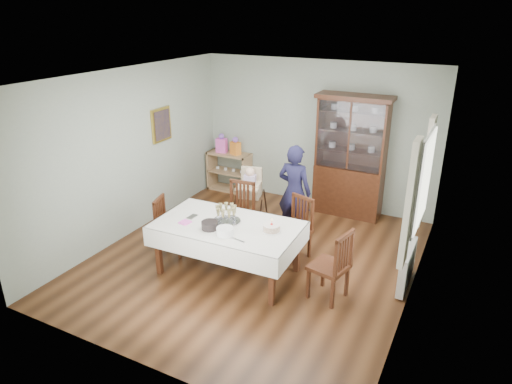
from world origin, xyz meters
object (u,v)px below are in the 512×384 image
Objects in this scene: chair_end_right at (329,278)px; woman at (294,192)px; dining_table at (228,248)px; chair_far_left at (238,226)px; chair_far_right at (294,240)px; chair_end_left at (172,237)px; birthday_cake at (272,228)px; high_chair at (250,204)px; china_cabinet at (351,155)px; gift_bag_orange at (235,147)px; champagne_tray at (226,217)px; gift_bag_pink at (222,144)px; sideboard at (229,172)px.

woman is at bearing -129.76° from chair_end_right.
dining_table is 0.90m from chair_far_left.
chair_end_left is at bearing -139.79° from chair_far_right.
chair_end_left is 1.79m from birthday_cake.
chair_end_right reaches higher than chair_far_right.
chair_far_left is 0.92× the size of high_chair.
chair_far_right is 1.25m from high_chair.
gift_bag_orange is (-2.34, 0.00, -0.16)m from china_cabinet.
woman is 1.45× the size of high_chair.
birthday_cake is (-0.84, 0.02, 0.52)m from chair_end_right.
chair_end_right is at bearing -50.26° from high_chair.
chair_end_left reaches higher than dining_table.
china_cabinet is 5.41× the size of champagne_tray.
chair_far_left is 2.49m from gift_bag_pink.
champagne_tray reaches higher than sideboard.
champagne_tray is at bearing -109.55° from china_cabinet.
chair_far_left is at bearing 141.04° from birthday_cake.
chair_end_right is (1.48, 0.06, -0.09)m from dining_table.
high_chair is 1.95m from gift_bag_pink.
gift_bag_pink reaches higher than birthday_cake.
high_chair is (-0.79, -0.04, -0.36)m from woman.
high_chair is 1.74m from gift_bag_orange.
china_cabinet reaches higher than chair_end_left.
dining_table is 1.51m from high_chair.
chair_end_left is (-0.76, -0.74, -0.03)m from chair_far_left.
dining_table is 2.26× the size of sideboard.
high_chair is at bearing -44.29° from gift_bag_pink.
birthday_cake is at bearing -48.24° from gift_bag_pink.
chair_end_right is 1.62m from champagne_tray.
gift_bag_orange is (-1.02, 1.30, 0.54)m from high_chair.
champagne_tray is at bearing 77.11° from woman.
china_cabinet reaches higher than chair_end_right.
chair_far_right is at bearing -42.57° from gift_bag_orange.
birthday_cake is (0.94, -0.76, 0.51)m from chair_far_left.
gift_bag_pink is (-1.70, 2.70, 0.13)m from champagne_tray.
birthday_cake is at bearing -52.32° from gift_bag_orange.
chair_end_right is at bearing -39.84° from gift_bag_pink.
chair_end_left is 2.55m from chair_end_right.
birthday_cake is (-0.03, -0.75, 0.53)m from chair_far_right.
dining_table is 2.07× the size of chair_end_right.
china_cabinet is at bearing 70.45° from champagne_tray.
china_cabinet is 2.22× the size of chair_end_right.
woman is 5.96× the size of birthday_cake.
gift_bag_pink is at bearing 121.55° from chair_far_left.
birthday_cake is at bearing 7.57° from dining_table.
high_chair is at bearing -48.32° from sideboard.
gift_bag_orange reaches higher than birthday_cake.
champagne_tray is (1.02, -0.05, 0.57)m from chair_end_left.
chair_far_right is 2.61× the size of gift_bag_orange.
sideboard is at bearing 156.72° from chair_far_right.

